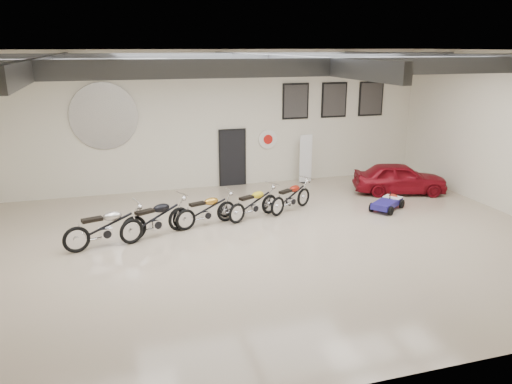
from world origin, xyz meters
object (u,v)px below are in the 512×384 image
object	(u,v)px
motorcycle_gold	(206,209)
motorcycle_yellow	(254,203)
banner_stand	(306,159)
motorcycle_silver	(105,226)
vintage_car	(400,178)
motorcycle_red	(291,196)
motorcycle_black	(156,218)
go_kart	(389,200)

from	to	relation	value
motorcycle_gold	motorcycle_yellow	bearing A→B (deg)	-9.65
banner_stand	motorcycle_silver	world-z (taller)	banner_stand
motorcycle_yellow	vintage_car	size ratio (longest dim) A/B	0.59
motorcycle_gold	motorcycle_red	xyz separation A→B (m)	(2.87, 0.57, -0.01)
motorcycle_silver	motorcycle_red	world-z (taller)	motorcycle_silver
motorcycle_red	vintage_car	distance (m)	4.54
motorcycle_yellow	vintage_car	xyz separation A→B (m)	(5.82, 1.14, 0.06)
motorcycle_silver	motorcycle_gold	bearing A→B (deg)	0.13
motorcycle_gold	vintage_car	bearing A→B (deg)	-7.47
banner_stand	motorcycle_black	size ratio (longest dim) A/B	0.88
banner_stand	motorcycle_yellow	distance (m)	4.66
banner_stand	motorcycle_gold	distance (m)	5.91
motorcycle_silver	motorcycle_red	distance (m)	5.88
motorcycle_black	go_kart	bearing A→B (deg)	-22.53
motorcycle_red	motorcycle_black	bearing A→B (deg)	162.46
motorcycle_yellow	vintage_car	distance (m)	5.93
banner_stand	motorcycle_yellow	world-z (taller)	banner_stand
go_kart	motorcycle_silver	bearing A→B (deg)	148.28
motorcycle_black	motorcycle_yellow	size ratio (longest dim) A/B	1.12
motorcycle_silver	vintage_car	distance (m)	10.41
motorcycle_black	motorcycle_silver	bearing A→B (deg)	168.61
motorcycle_gold	motorcycle_yellow	xyz separation A→B (m)	(1.51, 0.22, -0.00)
go_kart	motorcycle_gold	bearing A→B (deg)	142.58
motorcycle_black	motorcycle_red	xyz separation A→B (m)	(4.38, 1.05, -0.06)
motorcycle_red	motorcycle_yellow	bearing A→B (deg)	163.26
go_kart	vintage_car	world-z (taller)	vintage_car
motorcycle_red	go_kart	world-z (taller)	motorcycle_red
motorcycle_red	go_kart	bearing A→B (deg)	-43.91
banner_stand	motorcycle_gold	xyz separation A→B (m)	(-4.62, -3.66, -0.44)
banner_stand	motorcycle_black	bearing A→B (deg)	-153.04
banner_stand	motorcycle_gold	bearing A→B (deg)	-148.71
go_kart	motorcycle_red	bearing A→B (deg)	131.14
motorcycle_gold	go_kart	distance (m)	6.01
motorcycle_yellow	motorcycle_silver	bearing A→B (deg)	167.24
banner_stand	motorcycle_black	world-z (taller)	banner_stand
motorcycle_silver	banner_stand	bearing A→B (deg)	15.15
motorcycle_gold	banner_stand	bearing A→B (deg)	20.42
motorcycle_yellow	motorcycle_red	xyz separation A→B (m)	(1.35, 0.35, -0.00)
motorcycle_black	banner_stand	bearing A→B (deg)	8.97
banner_stand	go_kart	bearing A→B (deg)	-77.21
motorcycle_silver	vintage_car	bearing A→B (deg)	-3.73
motorcycle_silver	vintage_car	xyz separation A→B (m)	(10.18, 2.17, -0.01)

